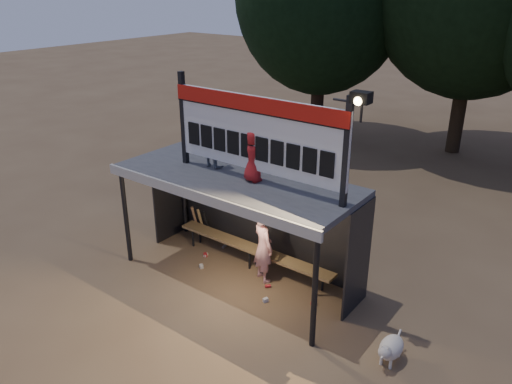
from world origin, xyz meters
TOP-DOWN VIEW (x-y plane):
  - ground at (0.00, 0.00)m, footprint 80.00×80.00m
  - player at (0.48, 0.28)m, footprint 0.67×0.57m
  - child_a at (-0.75, 0.19)m, footprint 0.55×0.45m
  - child_b at (0.42, 0.02)m, footprint 0.54×0.40m
  - dugout_shelter at (0.00, 0.24)m, footprint 5.10×2.08m
  - scoreboard_assembly at (0.56, -0.01)m, footprint 4.10×0.27m
  - bench at (0.00, 0.55)m, footprint 4.00×0.35m
  - dog at (3.64, -0.49)m, footprint 0.36×0.81m
  - bats at (-1.77, 0.82)m, footprint 0.48×0.33m
  - litter at (-0.08, 0.13)m, footprint 3.05×1.30m

SIDE VIEW (x-z plane):
  - ground at x=0.00m, z-range 0.00..0.00m
  - litter at x=-0.08m, z-range 0.00..0.08m
  - dog at x=3.64m, z-range 0.03..0.53m
  - bats at x=-1.77m, z-range 0.01..0.85m
  - bench at x=0.00m, z-range 0.19..0.67m
  - player at x=0.48m, z-range 0.00..1.56m
  - dugout_shelter at x=0.00m, z-range 0.69..3.01m
  - child_b at x=0.42m, z-range 2.32..3.31m
  - child_a at x=-0.75m, z-range 2.32..3.40m
  - scoreboard_assembly at x=0.56m, z-range 2.33..4.32m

